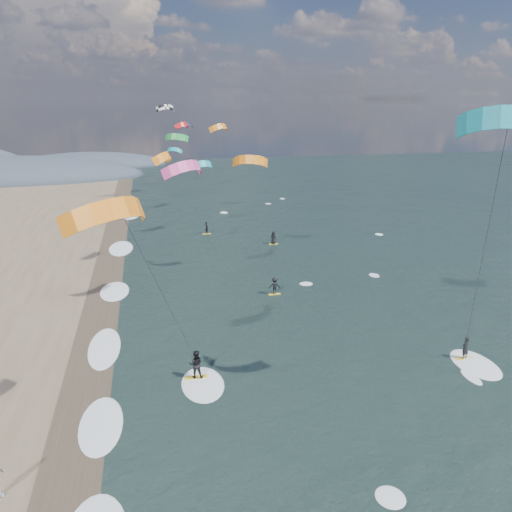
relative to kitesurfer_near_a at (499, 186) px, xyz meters
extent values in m
plane|color=black|center=(-9.40, -3.31, -12.57)|extent=(260.00, 260.00, 0.00)
cube|color=#382D23|center=(-21.40, 6.69, -12.57)|extent=(3.00, 240.00, 0.00)
ellipsoid|color=#3D4756|center=(-31.40, 116.69, -12.57)|extent=(40.00, 18.00, 7.00)
cube|color=yellow|center=(3.10, 4.85, -12.55)|extent=(1.28, 0.38, 0.05)
imported|color=black|center=(3.10, 4.85, -11.73)|extent=(0.66, 0.54, 1.57)
ellipsoid|color=white|center=(3.40, 4.05, -12.57)|extent=(2.60, 4.20, 0.12)
cylinder|color=black|center=(1.10, 1.85, -3.96)|extent=(0.02, 0.02, 16.32)
cube|color=yellow|center=(-14.75, 6.33, -12.54)|extent=(1.44, 0.44, 0.07)
imported|color=black|center=(-14.75, 6.33, -11.60)|extent=(0.99, 0.84, 1.82)
ellipsoid|color=white|center=(-14.45, 5.53, -12.57)|extent=(2.60, 4.20, 0.12)
cylinder|color=black|center=(-16.50, 3.33, -5.80)|extent=(0.02, 0.02, 12.97)
cube|color=yellow|center=(-6.46, 18.86, -12.55)|extent=(1.10, 0.35, 0.05)
imported|color=black|center=(-6.46, 18.86, -11.75)|extent=(1.07, 0.70, 1.55)
cube|color=yellow|center=(-2.53, 34.59, -12.55)|extent=(1.10, 0.35, 0.05)
imported|color=black|center=(-2.53, 34.59, -11.76)|extent=(0.89, 0.81, 1.53)
cube|color=yellow|center=(-9.78, 41.09, -12.55)|extent=(1.10, 0.35, 0.05)
imported|color=black|center=(-9.78, 41.09, -11.75)|extent=(0.54, 0.66, 1.55)
ellipsoid|color=white|center=(-20.20, 2.69, -12.57)|extent=(2.40, 5.40, 0.11)
ellipsoid|color=white|center=(-20.20, 11.69, -12.57)|extent=(2.40, 5.40, 0.11)
ellipsoid|color=white|center=(-20.20, 22.69, -12.57)|extent=(2.40, 5.40, 0.11)
ellipsoid|color=white|center=(-20.20, 36.69, -12.57)|extent=(2.40, 5.40, 0.11)
ellipsoid|color=white|center=(-20.20, 54.69, -12.57)|extent=(2.40, 5.40, 0.11)
camera|label=1|loc=(-17.03, -21.34, 4.12)|focal=35.00mm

